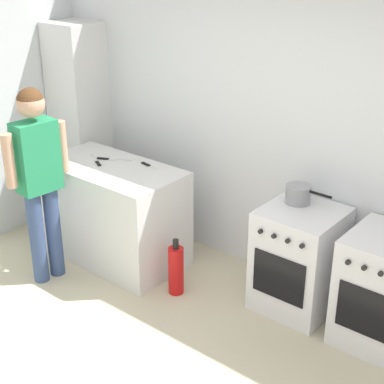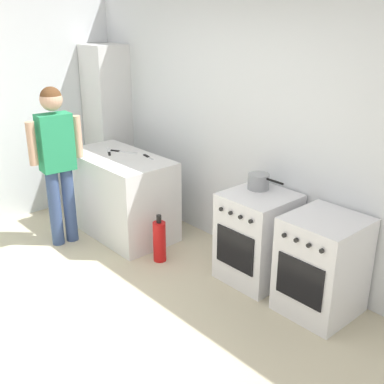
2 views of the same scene
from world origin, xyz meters
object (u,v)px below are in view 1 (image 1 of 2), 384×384
at_px(oven_left, 299,259).
at_px(person, 38,169).
at_px(pot, 298,194).
at_px(knife_carving, 113,159).
at_px(fire_extinguisher, 176,270).
at_px(knife_chef, 96,161).
at_px(larder_cabinet, 80,123).
at_px(knife_paring, 148,165).

distance_m(oven_left, person, 2.22).
distance_m(pot, knife_carving, 1.73).
bearing_deg(fire_extinguisher, knife_carving, 166.30).
height_order(person, fire_extinguisher, person).
height_order(knife_carving, knife_chef, same).
height_order(oven_left, larder_cabinet, larder_cabinet).
distance_m(knife_carving, person, 0.76).
bearing_deg(pot, knife_paring, -169.24).
xyz_separation_m(pot, fire_extinguisher, (-0.77, -0.58, -0.71)).
height_order(pot, knife_carving, pot).
xyz_separation_m(pot, larder_cabinet, (-2.55, 0.00, 0.08)).
relative_size(oven_left, knife_chef, 2.96).
height_order(person, larder_cabinet, larder_cabinet).
bearing_deg(knife_paring, fire_extinguisher, -28.45).
relative_size(knife_chef, larder_cabinet, 0.14).
bearing_deg(larder_cabinet, fire_extinguisher, -18.05).
bearing_deg(person, fire_extinguisher, 26.83).
distance_m(oven_left, knife_paring, 1.54).
bearing_deg(larder_cabinet, person, -55.39).
height_order(knife_carving, larder_cabinet, larder_cabinet).
relative_size(knife_carving, person, 0.18).
xyz_separation_m(oven_left, knife_paring, (-1.46, -0.16, 0.48)).
distance_m(knife_paring, larder_cabinet, 1.22).
bearing_deg(person, knife_paring, 62.63).
height_order(pot, knife_chef, pot).
height_order(knife_carving, knife_paring, same).
height_order(oven_left, knife_chef, knife_chef).
xyz_separation_m(pot, person, (-1.79, -1.09, 0.10)).
bearing_deg(fire_extinguisher, oven_left, 28.78).
distance_m(knife_chef, knife_paring, 0.49).
distance_m(oven_left, larder_cabinet, 2.71).
relative_size(knife_paring, person, 0.12).
bearing_deg(fire_extinguisher, larder_cabinet, 161.95).
xyz_separation_m(knife_carving, person, (-0.09, -0.74, 0.11)).
relative_size(oven_left, fire_extinguisher, 1.70).
bearing_deg(knife_carving, pot, 11.65).
relative_size(knife_chef, knife_paring, 1.36).
bearing_deg(larder_cabinet, pot, -0.07).
relative_size(oven_left, larder_cabinet, 0.42).
xyz_separation_m(knife_chef, person, (0.01, -0.63, 0.11)).
bearing_deg(knife_chef, larder_cabinet, 147.79).
bearing_deg(knife_carving, oven_left, 7.92).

